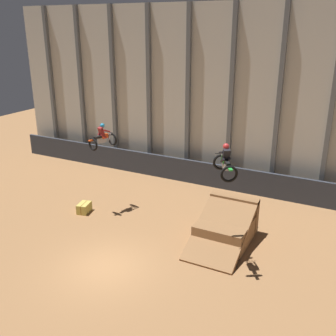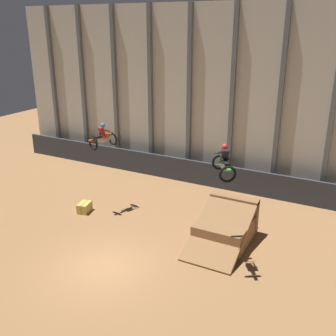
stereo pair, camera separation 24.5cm
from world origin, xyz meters
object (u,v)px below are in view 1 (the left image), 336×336
at_px(traffic_cone_near_ramp, 255,223).
at_px(hay_bale_trackside, 84,208).
at_px(dirt_ramp, 226,226).
at_px(rider_bike_left_air, 103,138).
at_px(rider_bike_right_air, 225,163).

height_order(traffic_cone_near_ramp, hay_bale_trackside, traffic_cone_near_ramp).
distance_m(traffic_cone_near_ramp, hay_bale_trackside, 9.80).
xyz_separation_m(dirt_ramp, hay_bale_trackside, (-8.43, -0.86, -0.44)).
xyz_separation_m(rider_bike_left_air, hay_bale_trackside, (-0.85, -1.02, -4.09)).
bearing_deg(hay_bale_trackside, dirt_ramp, 5.85).
xyz_separation_m(dirt_ramp, traffic_cone_near_ramp, (0.99, 1.81, -0.44)).
xyz_separation_m(rider_bike_left_air, rider_bike_right_air, (8.09, -2.43, 0.56)).
distance_m(dirt_ramp, rider_bike_left_air, 8.42).
relative_size(rider_bike_left_air, traffic_cone_near_ramp, 3.08).
bearing_deg(rider_bike_right_air, traffic_cone_near_ramp, 49.82).
bearing_deg(dirt_ramp, hay_bale_trackside, -174.15).
relative_size(rider_bike_left_air, hay_bale_trackside, 1.77).
bearing_deg(rider_bike_right_air, dirt_ramp, 69.27).
bearing_deg(dirt_ramp, rider_bike_right_air, -77.24).
relative_size(dirt_ramp, rider_bike_left_air, 2.41).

